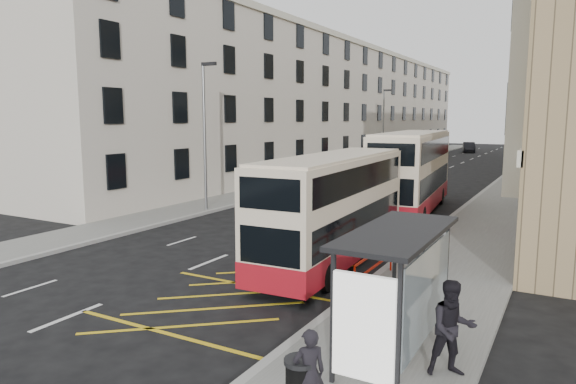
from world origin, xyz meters
The scene contains 21 objects.
ground centered at (0.00, 0.00, 0.00)m, with size 200.00×200.00×0.00m, color black.
pavement_right centered at (8.00, 30.00, 0.07)m, with size 4.00×120.00×0.15m, color slate.
pavement_left centered at (-7.50, 30.00, 0.07)m, with size 3.00×120.00×0.15m, color slate.
kerb_right centered at (6.00, 30.00, 0.07)m, with size 0.25×120.00×0.15m, color #9A9A95.
kerb_left centered at (-6.00, 30.00, 0.07)m, with size 0.25×120.00×0.15m, color #9A9A95.
road_markings centered at (0.00, 45.00, 0.01)m, with size 10.00×110.00×0.01m, color silver, non-canonical shape.
terrace_left centered at (-13.43, 45.50, 6.52)m, with size 9.18×79.00×13.25m.
bus_shelter centered at (8.34, -0.39, 2.14)m, with size 1.65×4.25×2.70m.
guard_railing centered at (6.25, 5.75, 0.86)m, with size 0.06×6.56×1.01m.
street_lamp_near centered at (-6.35, 12.00, 4.64)m, with size 0.93×0.18×8.00m.
street_lamp_far centered at (-6.35, 42.00, 4.64)m, with size 0.93×0.18×8.00m.
double_decker_front centered at (3.96, 6.24, 1.98)m, with size 2.67×9.86×3.90m.
double_decker_rear centered at (3.68, 17.26, 2.26)m, with size 3.62×11.32×4.44m.
litter_bin centered at (7.49, -3.08, 0.65)m, with size 0.58×0.58×0.96m.
pedestrian_near centered at (7.68, -3.14, 0.93)m, with size 0.57×0.37×1.56m, color black.
pedestrian_mid centered at (9.50, -0.50, 1.11)m, with size 0.94×0.73×1.93m, color black.
pedestrian_far centered at (6.79, 7.59, 0.96)m, with size 0.95×0.40×1.62m, color black.
white_van centered at (-2.71, 37.18, 0.66)m, with size 2.20×4.76×1.32m, color silver.
car_silver centered at (-4.04, 58.34, 0.65)m, with size 1.53×3.81×1.30m, color #B8BBC1.
car_dark centered at (-2.69, 71.35, 0.78)m, with size 1.65×4.73×1.56m, color black.
car_red centered at (5.20, 64.13, 0.77)m, with size 2.16×5.32×1.54m, color #A31818.
Camera 1 is at (11.33, -10.41, 5.19)m, focal length 32.00 mm.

